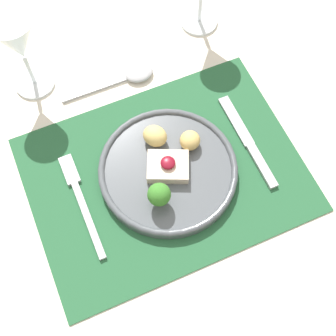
{
  "coord_description": "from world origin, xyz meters",
  "views": [
    {
      "loc": [
        -0.13,
        -0.32,
        1.54
      ],
      "look_at": [
        0.01,
        -0.0,
        0.8
      ],
      "focal_mm": 50.0,
      "sensor_mm": 36.0,
      "label": 1
    }
  ],
  "objects_px": {
    "dinner_plate": "(168,169)",
    "knife": "(251,147)",
    "spoon": "(131,75)",
    "fork": "(80,197)",
    "wine_glass_far": "(18,43)"
  },
  "relations": [
    {
      "from": "fork",
      "to": "knife",
      "type": "height_order",
      "value": "knife"
    },
    {
      "from": "fork",
      "to": "wine_glass_far",
      "type": "bearing_deg",
      "value": 90.51
    },
    {
      "from": "dinner_plate",
      "to": "fork",
      "type": "relative_size",
      "value": 1.21
    },
    {
      "from": "dinner_plate",
      "to": "knife",
      "type": "distance_m",
      "value": 0.16
    },
    {
      "from": "spoon",
      "to": "wine_glass_far",
      "type": "distance_m",
      "value": 0.22
    },
    {
      "from": "knife",
      "to": "wine_glass_far",
      "type": "distance_m",
      "value": 0.45
    },
    {
      "from": "dinner_plate",
      "to": "spoon",
      "type": "xyz_separation_m",
      "value": [
        0.02,
        0.22,
        -0.01
      ]
    },
    {
      "from": "knife",
      "to": "wine_glass_far",
      "type": "relative_size",
      "value": 1.17
    },
    {
      "from": "fork",
      "to": "spoon",
      "type": "relative_size",
      "value": 1.08
    },
    {
      "from": "knife",
      "to": "spoon",
      "type": "xyz_separation_m",
      "value": [
        -0.14,
        0.24,
        0.0
      ]
    },
    {
      "from": "wine_glass_far",
      "to": "knife",
      "type": "bearing_deg",
      "value": -42.69
    },
    {
      "from": "knife",
      "to": "wine_glass_far",
      "type": "height_order",
      "value": "wine_glass_far"
    },
    {
      "from": "dinner_plate",
      "to": "knife",
      "type": "height_order",
      "value": "dinner_plate"
    },
    {
      "from": "dinner_plate",
      "to": "spoon",
      "type": "distance_m",
      "value": 0.22
    },
    {
      "from": "spoon",
      "to": "dinner_plate",
      "type": "bearing_deg",
      "value": -91.54
    }
  ]
}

